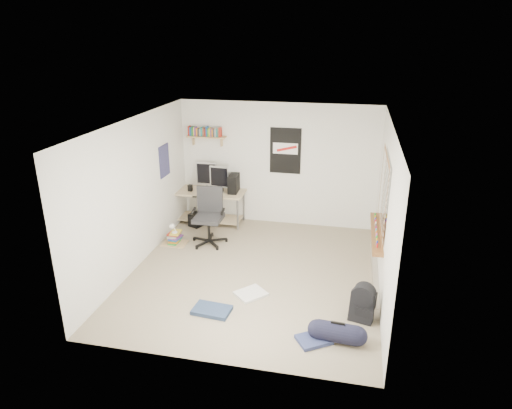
% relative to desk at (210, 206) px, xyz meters
% --- Properties ---
extents(floor, '(4.00, 4.50, 0.01)m').
position_rel_desk_xyz_m(floor, '(1.37, -1.93, -0.37)').
color(floor, gray).
rests_on(floor, ground).
extents(ceiling, '(4.00, 4.50, 0.01)m').
position_rel_desk_xyz_m(ceiling, '(1.37, -1.93, 2.14)').
color(ceiling, white).
rests_on(ceiling, ground).
extents(back_wall, '(4.00, 0.01, 2.50)m').
position_rel_desk_xyz_m(back_wall, '(1.37, 0.33, 0.89)').
color(back_wall, silver).
rests_on(back_wall, ground).
extents(left_wall, '(0.01, 4.50, 2.50)m').
position_rel_desk_xyz_m(left_wall, '(-0.64, -1.93, 0.89)').
color(left_wall, silver).
rests_on(left_wall, ground).
extents(right_wall, '(0.01, 4.50, 2.50)m').
position_rel_desk_xyz_m(right_wall, '(3.37, -1.93, 0.89)').
color(right_wall, silver).
rests_on(right_wall, ground).
extents(desk, '(1.59, 1.14, 0.66)m').
position_rel_desk_xyz_m(desk, '(0.00, 0.00, 0.00)').
color(desk, beige).
rests_on(desk, floor).
extents(monitor_left, '(0.43, 0.11, 0.47)m').
position_rel_desk_xyz_m(monitor_left, '(-0.06, 0.07, 0.53)').
color(monitor_left, '#ACADB2').
rests_on(monitor_left, desk).
extents(monitor_right, '(0.40, 0.14, 0.43)m').
position_rel_desk_xyz_m(monitor_right, '(0.24, -0.04, 0.51)').
color(monitor_right, '#B2B2B7').
rests_on(monitor_right, desk).
extents(pc_tower, '(0.20, 0.39, 0.40)m').
position_rel_desk_xyz_m(pc_tower, '(0.51, 0.06, 0.50)').
color(pc_tower, black).
rests_on(pc_tower, desk).
extents(keyboard, '(0.41, 0.19, 0.02)m').
position_rel_desk_xyz_m(keyboard, '(-0.05, -0.26, 0.31)').
color(keyboard, black).
rests_on(keyboard, desk).
extents(speaker_left, '(0.09, 0.09, 0.17)m').
position_rel_desk_xyz_m(speaker_left, '(-0.38, -0.07, 0.38)').
color(speaker_left, black).
rests_on(speaker_left, desk).
extents(speaker_right, '(0.11, 0.11, 0.19)m').
position_rel_desk_xyz_m(speaker_right, '(0.26, 0.01, 0.39)').
color(speaker_right, black).
rests_on(speaker_right, desk).
extents(office_chair, '(0.79, 0.79, 1.07)m').
position_rel_desk_xyz_m(office_chair, '(0.29, -0.98, 0.12)').
color(office_chair, '#252628').
rests_on(office_chair, floor).
extents(wall_shelf, '(0.80, 0.22, 0.24)m').
position_rel_desk_xyz_m(wall_shelf, '(-0.08, 0.21, 1.42)').
color(wall_shelf, tan).
rests_on(wall_shelf, back_wall).
extents(poster_back_wall, '(0.62, 0.03, 0.92)m').
position_rel_desk_xyz_m(poster_back_wall, '(1.52, 0.30, 1.19)').
color(poster_back_wall, black).
rests_on(poster_back_wall, back_wall).
extents(poster_left_wall, '(0.02, 0.42, 0.60)m').
position_rel_desk_xyz_m(poster_left_wall, '(-0.62, -0.73, 1.14)').
color(poster_left_wall, navy).
rests_on(poster_left_wall, left_wall).
extents(window, '(0.10, 1.50, 1.26)m').
position_rel_desk_xyz_m(window, '(3.32, -1.63, 1.08)').
color(window, brown).
rests_on(window, right_wall).
extents(baseboard_heater, '(0.08, 2.50, 0.18)m').
position_rel_desk_xyz_m(baseboard_heater, '(3.32, -1.63, -0.28)').
color(baseboard_heater, '#B7B2A8').
rests_on(baseboard_heater, floor).
extents(backpack, '(0.38, 0.34, 0.44)m').
position_rel_desk_xyz_m(backpack, '(3.12, -2.86, -0.16)').
color(backpack, black).
rests_on(backpack, floor).
extents(duffel_bag, '(0.28, 0.28, 0.52)m').
position_rel_desk_xyz_m(duffel_bag, '(2.80, -3.44, -0.22)').
color(duffel_bag, black).
rests_on(duffel_bag, floor).
extents(tshirt, '(0.56, 0.56, 0.04)m').
position_rel_desk_xyz_m(tshirt, '(1.47, -2.59, -0.34)').
color(tshirt, silver).
rests_on(tshirt, floor).
extents(jeans_a, '(0.56, 0.39, 0.06)m').
position_rel_desk_xyz_m(jeans_a, '(1.02, -3.15, -0.33)').
color(jeans_a, navy).
rests_on(jeans_a, floor).
extents(jeans_b, '(0.52, 0.49, 0.05)m').
position_rel_desk_xyz_m(jeans_b, '(2.52, -3.50, -0.34)').
color(jeans_b, navy).
rests_on(jeans_b, floor).
extents(book_stack, '(0.55, 0.49, 0.31)m').
position_rel_desk_xyz_m(book_stack, '(-0.34, -1.13, -0.21)').
color(book_stack, brown).
rests_on(book_stack, floor).
extents(desk_lamp, '(0.14, 0.20, 0.18)m').
position_rel_desk_xyz_m(desk_lamp, '(-0.32, -1.15, 0.02)').
color(desk_lamp, white).
rests_on(desk_lamp, book_stack).
extents(subwoofer, '(0.31, 0.31, 0.27)m').
position_rel_desk_xyz_m(subwoofer, '(-0.22, -0.26, -0.22)').
color(subwoofer, black).
rests_on(subwoofer, floor).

